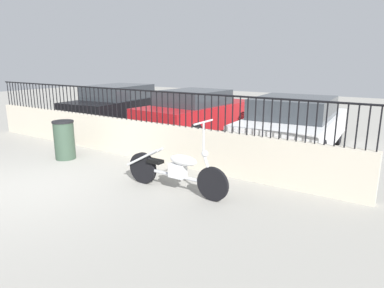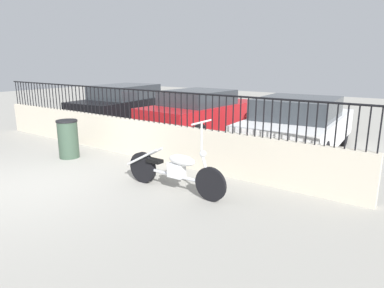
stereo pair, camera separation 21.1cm
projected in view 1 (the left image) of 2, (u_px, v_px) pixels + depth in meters
ground_plane at (32, 187)px, 6.11m from camera, size 40.00×40.00×0.00m
low_wall at (130, 138)px, 8.04m from camera, size 10.40×0.18×0.85m
fence_railing at (128, 100)px, 7.83m from camera, size 10.40×0.04×0.72m
motorcycle_silver at (172, 169)px, 5.86m from camera, size 2.09×0.52×1.28m
trash_bin at (64, 140)px, 7.77m from camera, size 0.47×0.47×0.88m
car_black at (122, 104)px, 11.97m from camera, size 2.22×4.52×1.38m
car_red at (196, 112)px, 10.22m from camera, size 2.00×4.07×1.35m
car_white at (294, 124)px, 8.38m from camera, size 2.14×4.25×1.35m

